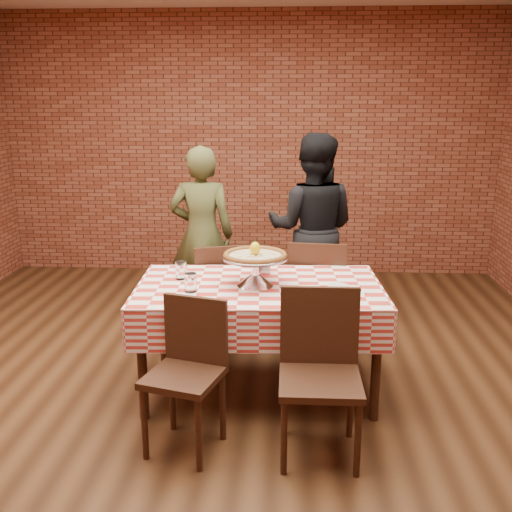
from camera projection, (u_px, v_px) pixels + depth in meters
The scene contains 19 objects.
ground at pixel (220, 390), 4.10m from camera, with size 6.00×6.00×0.00m, color black.
back_wall at pixel (250, 146), 6.63m from camera, with size 5.50×5.50×0.00m, color brown.
table at pixel (259, 339), 4.03m from camera, with size 1.60×0.96×0.75m, color #361C10.
tablecloth at pixel (259, 305), 3.97m from camera, with size 1.64×1.00×0.28m, color red, non-canonical shape.
pizza_stand at pixel (255, 271), 3.90m from camera, with size 0.44×0.44×0.19m, color silver, non-canonical shape.
pizza at pixel (255, 256), 3.88m from camera, with size 0.42×0.42×0.03m, color beige.
lemon at pixel (255, 249), 3.86m from camera, with size 0.07×0.07×0.09m, color yellow.
water_glass_left at pixel (191, 283), 3.78m from camera, with size 0.08×0.08×0.12m, color white.
water_glass_right at pixel (181, 270), 4.05m from camera, with size 0.08×0.08×0.12m, color white.
side_plate at pixel (339, 286), 3.88m from camera, with size 0.15×0.15×0.01m, color white.
sweetener_packet_a at pixel (352, 292), 3.78m from camera, with size 0.05×0.04×0.01m, color white.
sweetener_packet_b at pixel (362, 292), 3.77m from camera, with size 0.05×0.04×0.01m, color white.
condiment_caddy at pixel (263, 263), 4.17m from camera, with size 0.11×0.09×0.15m, color silver.
chair_near_left at pixel (184, 380), 3.31m from camera, with size 0.39×0.39×0.87m, color #361C10, non-canonical shape.
chair_near_right at pixel (320, 379), 3.25m from camera, with size 0.45×0.45×0.93m, color #361C10, non-canonical shape.
chair_far_left at pixel (217, 295), 4.73m from camera, with size 0.40×0.40×0.88m, color #361C10, non-canonical shape.
chair_far_right at pixel (317, 294), 4.69m from camera, with size 0.44×0.44×0.92m, color #361C10, non-canonical shape.
diner_olive at pixel (202, 234), 5.28m from camera, with size 0.57×0.38×1.57m, color #444724.
diner_black at pixel (312, 229), 5.26m from camera, with size 0.82×0.64×1.68m, color black.
Camera 1 is at (0.46, -3.71, 1.95)m, focal length 41.59 mm.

